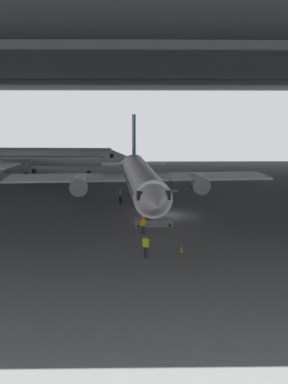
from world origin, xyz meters
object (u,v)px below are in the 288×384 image
object	(u,v)px
airplane_distant	(39,157)
crew_worker_near_nose	(146,245)
airplane_main	(141,178)
traffic_cone_orange	(181,250)
crew_worker_by_stairs	(143,224)
boarding_stairs	(154,218)

from	to	relation	value
airplane_distant	crew_worker_near_nose	bearing A→B (deg)	-69.18
airplane_main	airplane_distant	distance (m)	32.15
traffic_cone_orange	crew_worker_by_stairs	bearing A→B (deg)	117.63
airplane_distant	traffic_cone_orange	bearing A→B (deg)	-65.72
crew_worker_near_nose	traffic_cone_orange	world-z (taller)	crew_worker_near_nose
crew_worker_by_stairs	crew_worker_near_nose	bearing A→B (deg)	-88.97
crew_worker_near_nose	airplane_main	bearing A→B (deg)	90.57
boarding_stairs	airplane_distant	xyz separation A→B (m)	(-18.54, 36.23, 2.48)
boarding_stairs	crew_worker_by_stairs	bearing A→B (deg)	-108.66
boarding_stairs	crew_worker_by_stairs	size ratio (longest dim) A/B	2.70
boarding_stairs	airplane_distant	distance (m)	40.77
airplane_distant	traffic_cone_orange	distance (m)	49.46
airplane_main	crew_worker_by_stairs	xyz separation A→B (m)	(0.07, -12.45, -2.33)
crew_worker_near_nose	crew_worker_by_stairs	size ratio (longest dim) A/B	1.07
crew_worker_by_stairs	airplane_distant	distance (m)	43.24
crew_worker_near_nose	crew_worker_by_stairs	distance (m)	6.65
crew_worker_near_nose	airplane_distant	bearing A→B (deg)	110.82
crew_worker_by_stairs	traffic_cone_orange	bearing A→B (deg)	-62.37
crew_worker_by_stairs	airplane_distant	xyz separation A→B (m)	(-17.43, 39.51, 2.25)
crew_worker_by_stairs	traffic_cone_orange	size ratio (longest dim) A/B	2.76
airplane_main	traffic_cone_orange	size ratio (longest dim) A/B	55.24
crew_worker_by_stairs	airplane_distant	size ratio (longest dim) A/B	0.05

